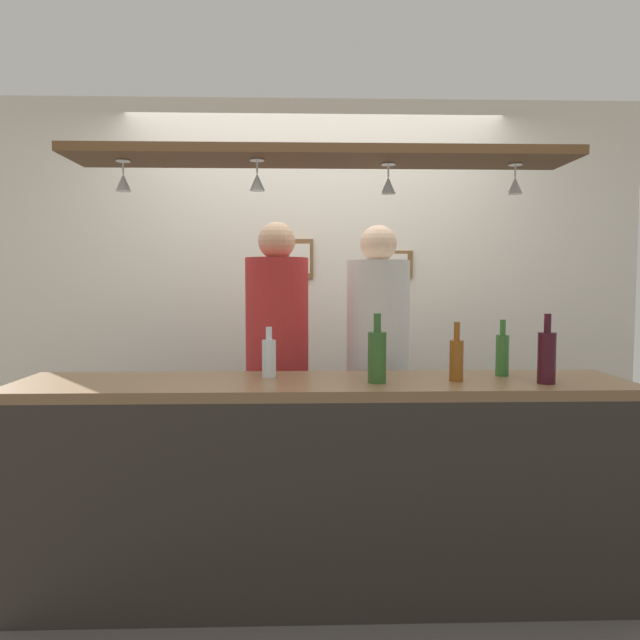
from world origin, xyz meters
TOP-DOWN VIEW (x-y plane):
  - ground_plane at (0.00, 0.00)m, footprint 8.00×8.00m
  - back_wall at (0.00, 1.10)m, footprint 4.40×0.06m
  - bar_counter at (0.00, -0.50)m, footprint 2.70×0.55m
  - overhead_glass_rack at (0.00, -0.30)m, footprint 2.20×0.36m
  - hanging_wineglass_far_left at (-0.87, -0.30)m, footprint 0.07×0.07m
  - hanging_wineglass_left at (-0.29, -0.33)m, footprint 0.07×0.07m
  - hanging_wineglass_center_left at (0.30, -0.25)m, footprint 0.07×0.07m
  - hanging_wineglass_center at (0.87, -0.26)m, footprint 0.07×0.07m
  - person_left_red_shirt at (-0.23, 0.27)m, footprint 0.34×0.34m
  - person_middle_white_patterned_shirt at (0.32, 0.27)m, footprint 0.34×0.34m
  - bottle_beer_amber_tall at (0.58, -0.39)m, footprint 0.06×0.06m
  - bottle_soda_clear at (-0.24, -0.25)m, footprint 0.06×0.06m
  - bottle_champagne_green at (0.23, -0.42)m, footprint 0.08×0.08m
  - bottle_beer_green_import at (0.83, -0.25)m, footprint 0.06×0.06m
  - bottle_wine_dark_red at (0.95, -0.46)m, footprint 0.08×0.08m
  - picture_frame_lower_pair at (0.50, 1.06)m, footprint 0.30×0.02m
  - picture_frame_crest at (-0.11, 1.06)m, footprint 0.18×0.02m

SIDE VIEW (x-z plane):
  - ground_plane at x=0.00m, z-range 0.00..0.00m
  - bar_counter at x=0.00m, z-range 0.17..1.13m
  - person_middle_white_patterned_shirt at x=0.32m, z-range 0.18..1.87m
  - person_left_red_shirt at x=-0.23m, z-range 0.18..1.89m
  - bottle_soda_clear at x=-0.24m, z-range 0.94..1.17m
  - bottle_beer_amber_tall at x=0.58m, z-range 0.93..1.19m
  - bottle_beer_green_import at x=0.83m, z-range 0.93..1.19m
  - bottle_wine_dark_red at x=0.95m, z-range 0.93..1.23m
  - bottle_champagne_green at x=0.23m, z-range 0.93..1.23m
  - back_wall at x=0.00m, z-range 0.00..2.60m
  - picture_frame_lower_pair at x=0.50m, z-range 1.42..1.60m
  - picture_frame_crest at x=-0.11m, z-range 1.41..1.67m
  - hanging_wineglass_far_left at x=-0.87m, z-range 1.76..1.90m
  - hanging_wineglass_left at x=-0.29m, z-range 1.76..1.90m
  - hanging_wineglass_center_left at x=0.30m, z-range 1.76..1.90m
  - hanging_wineglass_center at x=0.87m, z-range 1.76..1.90m
  - overhead_glass_rack at x=0.00m, z-range 1.92..1.96m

